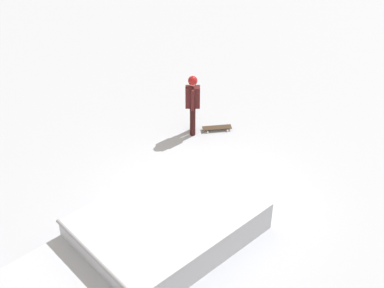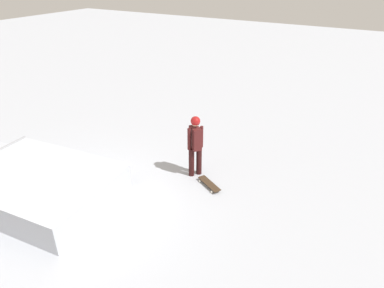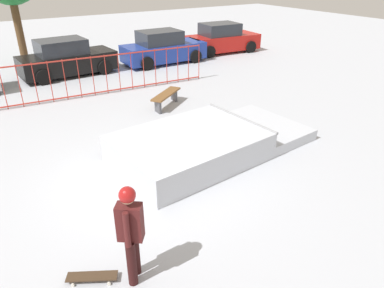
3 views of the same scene
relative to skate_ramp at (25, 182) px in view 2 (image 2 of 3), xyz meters
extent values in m
plane|color=#B2B7C1|center=(-1.62, -0.34, -0.32)|extent=(60.00, 60.00, 0.00)
cube|color=silver|center=(-0.48, -0.04, 0.03)|extent=(3.82, 2.92, 0.70)
cylinder|color=black|center=(-3.33, -2.95, 0.09)|extent=(0.15, 0.15, 0.82)
cylinder|color=black|center=(-3.19, -2.78, 0.09)|extent=(0.15, 0.15, 0.82)
cube|color=#4C1919|center=(-3.26, -2.87, 0.80)|extent=(0.44, 0.41, 0.60)
cylinder|color=#4C1919|center=(-3.37, -3.01, 0.80)|extent=(0.09, 0.09, 0.60)
cylinder|color=#4C1919|center=(-3.15, -2.73, 0.80)|extent=(0.09, 0.09, 0.60)
sphere|color=tan|center=(-3.26, -2.87, 1.25)|extent=(0.22, 0.22, 0.22)
sphere|color=#A51919|center=(-3.26, -2.87, 1.28)|extent=(0.25, 0.25, 0.25)
cube|color=#3F2D1E|center=(-3.86, -2.55, -0.23)|extent=(0.80, 0.57, 0.02)
cylinder|color=silver|center=(-4.16, -2.52, -0.29)|extent=(0.06, 0.05, 0.06)
cylinder|color=silver|center=(-4.05, -2.31, -0.29)|extent=(0.06, 0.05, 0.06)
cylinder|color=silver|center=(-3.67, -2.79, -0.29)|extent=(0.06, 0.05, 0.06)
cylinder|color=silver|center=(-3.56, -2.59, -0.29)|extent=(0.06, 0.05, 0.06)
camera|label=1|loc=(3.88, 6.54, 7.76)|focal=48.84mm
camera|label=2|loc=(-7.13, 4.02, 4.82)|focal=31.87mm
camera|label=3|loc=(-4.72, -6.87, 4.19)|focal=33.42mm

